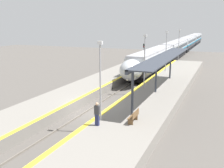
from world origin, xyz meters
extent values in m
plane|color=#56514C|center=(0.00, 0.00, 0.00)|extent=(120.00, 120.00, 0.00)
cube|color=slate|center=(-0.72, 0.00, 0.07)|extent=(0.08, 90.00, 0.15)
cube|color=slate|center=(0.72, 0.00, 0.07)|extent=(0.08, 90.00, 0.15)
cube|color=black|center=(0.00, 22.27, 0.64)|extent=(2.52, 18.32, 0.84)
cube|color=#28282D|center=(0.00, 22.27, 1.49)|extent=(2.87, 19.91, 0.84)
cube|color=#198CBF|center=(0.00, 22.27, 2.05)|extent=(2.88, 19.91, 0.29)
cube|color=#B2B7BC|center=(0.00, 22.27, 2.83)|extent=(2.87, 19.91, 1.28)
cube|color=black|center=(0.00, 22.27, 2.77)|extent=(2.90, 18.32, 0.70)
cube|color=#9E9EA3|center=(0.00, 22.27, 3.62)|extent=(2.58, 19.91, 0.30)
cylinder|color=black|center=(-0.72, 15.00, 0.44)|extent=(0.12, 0.88, 0.88)
cylinder|color=black|center=(0.72, 15.00, 0.44)|extent=(0.12, 0.88, 0.88)
cylinder|color=black|center=(-0.72, 17.20, 0.44)|extent=(0.12, 0.88, 0.88)
cylinder|color=black|center=(0.72, 17.20, 0.44)|extent=(0.12, 0.88, 0.88)
cylinder|color=black|center=(-0.72, 27.34, 0.44)|extent=(0.12, 0.88, 0.88)
cylinder|color=black|center=(0.72, 27.34, 0.44)|extent=(0.12, 0.88, 0.88)
cylinder|color=black|center=(-0.72, 29.54, 0.44)|extent=(0.12, 0.88, 0.88)
cylinder|color=black|center=(0.72, 29.54, 0.44)|extent=(0.12, 0.88, 0.88)
ellipsoid|color=#B2B7BC|center=(0.00, 10.94, 2.27)|extent=(2.75, 4.14, 2.65)
ellipsoid|color=black|center=(0.00, 10.42, 2.70)|extent=(2.01, 2.42, 1.35)
sphere|color=#F9F4CC|center=(0.00, 9.38, 1.31)|extent=(0.24, 0.24, 0.24)
cube|color=black|center=(0.00, 42.98, 0.64)|extent=(2.52, 18.32, 0.84)
cube|color=#28282D|center=(0.00, 42.98, 1.49)|extent=(2.87, 19.91, 0.84)
cube|color=#198CBF|center=(0.00, 42.98, 2.05)|extent=(2.88, 19.91, 0.29)
cube|color=#B2B7BC|center=(0.00, 42.98, 2.83)|extent=(2.87, 19.91, 1.28)
cube|color=black|center=(0.00, 42.98, 2.77)|extent=(2.90, 18.32, 0.70)
cube|color=#9E9EA3|center=(0.00, 42.98, 3.62)|extent=(2.58, 19.91, 0.30)
cylinder|color=black|center=(-0.72, 35.71, 0.44)|extent=(0.12, 0.88, 0.88)
cylinder|color=black|center=(0.72, 35.71, 0.44)|extent=(0.12, 0.88, 0.88)
cylinder|color=black|center=(-0.72, 37.91, 0.44)|extent=(0.12, 0.88, 0.88)
cylinder|color=black|center=(0.72, 37.91, 0.44)|extent=(0.12, 0.88, 0.88)
cylinder|color=black|center=(-0.72, 48.05, 0.44)|extent=(0.12, 0.88, 0.88)
cylinder|color=black|center=(0.72, 48.05, 0.44)|extent=(0.12, 0.88, 0.88)
cylinder|color=black|center=(-0.72, 50.25, 0.44)|extent=(0.12, 0.88, 0.88)
cylinder|color=black|center=(0.72, 50.25, 0.44)|extent=(0.12, 0.88, 0.88)
cube|color=black|center=(0.00, 63.69, 0.64)|extent=(2.52, 18.32, 0.84)
cube|color=#28282D|center=(0.00, 63.69, 1.49)|extent=(2.87, 19.91, 0.84)
cube|color=#198CBF|center=(0.00, 63.69, 2.05)|extent=(2.88, 19.91, 0.29)
cube|color=#B2B7BC|center=(0.00, 63.69, 2.83)|extent=(2.87, 19.91, 1.28)
cube|color=black|center=(0.00, 63.69, 2.77)|extent=(2.90, 18.32, 0.70)
cube|color=#9E9EA3|center=(0.00, 63.69, 3.62)|extent=(2.58, 19.91, 0.30)
cylinder|color=black|center=(-0.72, 56.42, 0.44)|extent=(0.12, 0.88, 0.88)
cylinder|color=black|center=(0.72, 56.42, 0.44)|extent=(0.12, 0.88, 0.88)
cylinder|color=black|center=(-0.72, 58.62, 0.44)|extent=(0.12, 0.88, 0.88)
cylinder|color=black|center=(0.72, 58.62, 0.44)|extent=(0.12, 0.88, 0.88)
cylinder|color=black|center=(-0.72, 68.76, 0.44)|extent=(0.12, 0.88, 0.88)
cylinder|color=black|center=(0.72, 68.76, 0.44)|extent=(0.12, 0.88, 0.88)
cylinder|color=black|center=(-0.72, 70.96, 0.44)|extent=(0.12, 0.88, 0.88)
cylinder|color=black|center=(0.72, 70.96, 0.44)|extent=(0.12, 0.88, 0.88)
cube|color=black|center=(0.00, 84.39, 0.64)|extent=(2.52, 18.32, 0.84)
cube|color=#28282D|center=(0.00, 84.39, 1.49)|extent=(2.87, 19.91, 0.84)
cube|color=#198CBF|center=(0.00, 84.39, 2.05)|extent=(2.88, 19.91, 0.29)
cube|color=#B2B7BC|center=(0.00, 84.39, 2.83)|extent=(2.87, 19.91, 1.28)
cube|color=black|center=(0.00, 84.39, 2.77)|extent=(2.90, 18.32, 0.70)
cube|color=#9E9EA3|center=(0.00, 84.39, 3.62)|extent=(2.58, 19.91, 0.30)
cylinder|color=black|center=(-0.72, 77.12, 0.44)|extent=(0.12, 0.88, 0.88)
cylinder|color=black|center=(0.72, 77.12, 0.44)|extent=(0.12, 0.88, 0.88)
cylinder|color=black|center=(-0.72, 79.32, 0.44)|extent=(0.12, 0.88, 0.88)
cylinder|color=black|center=(0.72, 79.32, 0.44)|extent=(0.12, 0.88, 0.88)
cylinder|color=black|center=(-0.72, 89.47, 0.44)|extent=(0.12, 0.88, 0.88)
cylinder|color=black|center=(0.72, 89.47, 0.44)|extent=(0.12, 0.88, 0.88)
cylinder|color=black|center=(-0.72, 91.67, 0.44)|extent=(0.12, 0.88, 0.88)
cylinder|color=black|center=(0.72, 91.67, 0.44)|extent=(0.12, 0.88, 0.88)
cube|color=gray|center=(4.33, 0.00, 0.48)|extent=(5.18, 64.00, 0.96)
cube|color=yellow|center=(1.94, 0.00, 0.97)|extent=(0.40, 64.00, 0.01)
cube|color=gray|center=(-3.93, 0.00, 0.48)|extent=(4.37, 64.00, 0.96)
cube|color=yellow|center=(-1.94, 0.00, 0.97)|extent=(0.40, 64.00, 0.01)
cube|color=brown|center=(4.84, -3.90, 1.17)|extent=(0.36, 0.06, 0.42)
cube|color=brown|center=(4.84, -2.77, 1.17)|extent=(0.36, 0.06, 0.42)
cube|color=brown|center=(4.84, -3.34, 1.40)|extent=(0.44, 1.50, 0.03)
cube|color=brown|center=(5.04, -3.34, 1.63)|extent=(0.04, 1.50, 0.44)
cube|color=navy|center=(2.71, -4.91, 1.37)|extent=(0.28, 0.20, 0.82)
cube|color=#333338|center=(2.71, -4.91, 2.10)|extent=(0.36, 0.22, 0.65)
sphere|color=tan|center=(2.71, -4.91, 2.54)|extent=(0.22, 0.22, 0.22)
cylinder|color=#59595E|center=(-2.58, 25.81, 1.84)|extent=(0.14, 0.14, 3.69)
cube|color=black|center=(-2.58, 25.81, 4.04)|extent=(0.28, 0.20, 0.70)
sphere|color=black|center=(-2.58, 25.70, 4.21)|extent=(0.14, 0.14, 0.14)
sphere|color=red|center=(-2.58, 25.70, 3.87)|extent=(0.14, 0.14, 0.14)
cylinder|color=#9E9EA3|center=(2.49, -3.84, 3.76)|extent=(0.12, 0.12, 5.59)
cube|color=silver|center=(2.49, -3.84, 6.67)|extent=(0.36, 0.20, 0.24)
cylinder|color=#9E9EA3|center=(2.49, 7.94, 3.76)|extent=(0.12, 0.12, 5.59)
cube|color=silver|center=(2.49, 7.94, 6.67)|extent=(0.36, 0.20, 0.24)
cylinder|color=#9E9EA3|center=(2.49, 19.72, 3.76)|extent=(0.12, 0.12, 5.59)
cube|color=silver|center=(2.49, 19.72, 6.67)|extent=(0.36, 0.20, 0.24)
cylinder|color=#9E9EA3|center=(2.49, 31.50, 3.76)|extent=(0.12, 0.12, 5.59)
cube|color=silver|center=(2.49, 31.50, 6.67)|extent=(0.36, 0.20, 0.24)
cylinder|color=#333842|center=(4.26, -1.76, 2.73)|extent=(0.20, 0.20, 3.52)
cylinder|color=#333842|center=(4.26, 6.09, 2.73)|extent=(0.20, 0.20, 3.52)
cylinder|color=#333842|center=(4.26, 13.94, 2.73)|extent=(0.20, 0.20, 3.52)
cube|color=#333842|center=(4.26, 6.09, 4.59)|extent=(0.24, 18.70, 0.36)
cube|color=#333842|center=(5.16, 6.09, 4.71)|extent=(2.00, 18.70, 0.10)
camera|label=1|loc=(10.69, -21.83, 8.10)|focal=45.00mm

